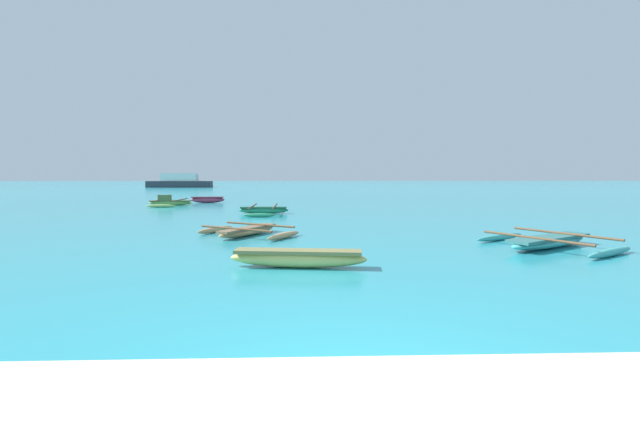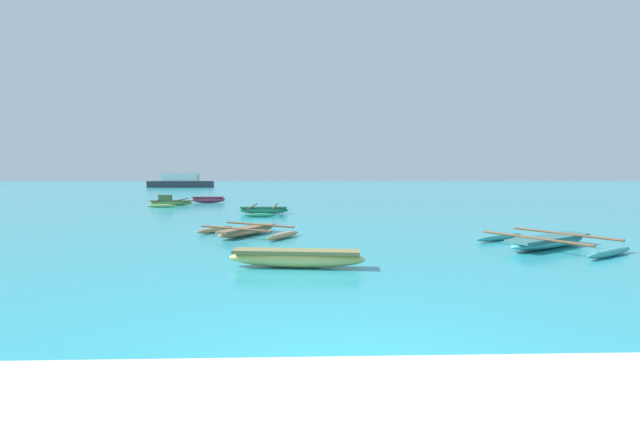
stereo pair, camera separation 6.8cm
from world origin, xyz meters
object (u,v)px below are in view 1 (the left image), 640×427
moored_boat_5 (298,258)px  moored_boat_0 (169,202)px  distant_ferry (180,182)px  moored_boat_2 (264,210)px  moored_boat_3 (549,241)px  moored_boat_1 (248,231)px  moored_boat_4 (208,199)px

moored_boat_5 → moored_boat_0: bearing=121.5°
distant_ferry → moored_boat_2: bearing=-68.7°
moored_boat_5 → distant_ferry: distant_ferry is taller
moored_boat_2 → moored_boat_5: moored_boat_2 is taller
moored_boat_3 → moored_boat_5: bearing=167.4°
moored_boat_0 → distant_ferry: 38.85m
moored_boat_3 → moored_boat_5: moored_boat_5 is taller
moored_boat_1 → distant_ferry: 54.31m
moored_boat_1 → moored_boat_2: bearing=33.2°
moored_boat_2 → distant_ferry: distant_ferry is taller
moored_boat_0 → moored_boat_1: bearing=-63.0°
moored_boat_2 → distant_ferry: size_ratio=0.41×
moored_boat_2 → moored_boat_3: bearing=-49.1°
moored_boat_3 → distant_ferry: distant_ferry is taller
moored_boat_1 → distant_ferry: distant_ferry is taller
moored_boat_1 → moored_boat_0: bearing=58.1°
moored_boat_4 → distant_ferry: size_ratio=0.25×
moored_boat_0 → moored_boat_4: bearing=50.3°
moored_boat_1 → moored_boat_4: (-5.05, 16.36, 0.09)m
moored_boat_4 → moored_boat_5: bearing=-76.2°
moored_boat_0 → moored_boat_2: moored_boat_0 is taller
moored_boat_3 → moored_boat_0: bearing=102.6°
moored_boat_1 → moored_boat_2: size_ratio=0.92×
distant_ferry → moored_boat_4: bearing=-70.9°
moored_boat_2 → moored_boat_4: bearing=119.8°
moored_boat_0 → moored_boat_4: 3.06m
moored_boat_2 → moored_boat_3: size_ratio=0.97×
moored_boat_2 → moored_boat_4: size_ratio=1.62×
moored_boat_1 → distant_ferry: size_ratio=0.37×
moored_boat_2 → moored_boat_1: bearing=-88.1°
moored_boat_0 → moored_boat_1: size_ratio=1.04×
moored_boat_3 → moored_boat_4: moored_boat_4 is taller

